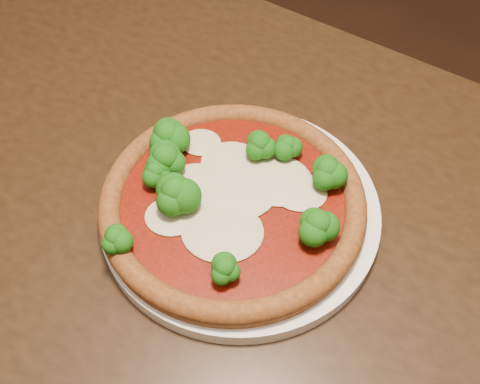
# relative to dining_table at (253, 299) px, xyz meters

# --- Properties ---
(dining_table) EXTENTS (1.46, 1.25, 0.75)m
(dining_table) POSITION_rel_dining_table_xyz_m (0.00, 0.00, 0.00)
(dining_table) COLOR black
(dining_table) RESTS_ON floor
(plate) EXTENTS (0.31, 0.31, 0.02)m
(plate) POSITION_rel_dining_table_xyz_m (-0.03, 0.05, 0.10)
(plate) COLOR white
(plate) RESTS_ON dining_table
(pizza) EXTENTS (0.29, 0.29, 0.06)m
(pizza) POSITION_rel_dining_table_xyz_m (-0.04, 0.05, 0.13)
(pizza) COLOR brown
(pizza) RESTS_ON plate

